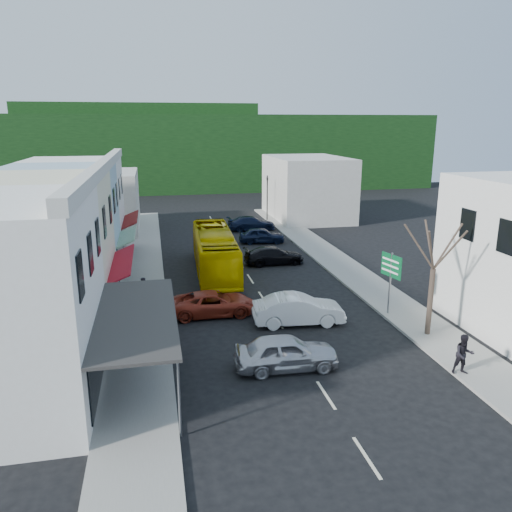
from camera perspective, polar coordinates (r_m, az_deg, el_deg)
The scene contains 19 objects.
ground at distance 28.10m, azimuth 2.51°, elevation -7.44°, with size 120.00×120.00×0.00m, color black.
sidewalk_left at distance 36.75m, azimuth -12.83°, elevation -2.24°, with size 3.00×52.00×0.15m, color gray.
sidewalk_right at distance 39.30m, azimuth 9.57°, elevation -0.95°, with size 3.00×52.00×0.15m, color gray.
shopfront_row at distance 31.48m, azimuth -22.47°, elevation 1.51°, with size 8.25×30.00×8.00m.
distant_block_left at distance 53.02m, azimuth -17.68°, elevation 5.89°, with size 8.00×10.00×6.00m, color #B7B2A8.
distant_block_right at distance 58.31m, azimuth 5.85°, elevation 7.78°, with size 8.00×12.00×7.00m, color #B7B2A8.
hillside at distance 90.48m, azimuth -8.74°, elevation 12.26°, with size 80.00×26.00×14.00m.
bus at distance 36.71m, azimuth -4.74°, elevation 0.47°, with size 2.50×11.60×3.10m, color #DDB900.
car_silver at distance 22.76m, azimuth 3.48°, elevation -11.13°, with size 1.80×4.40×1.40m, color silver.
car_white at distance 27.59m, azimuth 4.86°, elevation -6.35°, with size 1.80×4.40×1.40m, color white.
car_red at distance 28.86m, azimuth -4.86°, elevation -5.37°, with size 1.90×4.60×1.40m, color maroon.
car_black_near at distance 39.01m, azimuth 2.08°, elevation 0.09°, with size 1.84×4.50×1.40m, color black.
car_navy_mid at distance 45.88m, azimuth 0.66°, elevation 2.36°, with size 1.80×4.40×1.40m, color black.
car_navy_far at distance 51.43m, azimuth -0.53°, elevation 3.73°, with size 1.84×4.50×1.40m, color black.
pedestrian_left at distance 30.70m, azimuth -12.62°, elevation -3.84°, with size 0.60×0.40×1.70m, color black.
pedestrian_right at distance 23.67m, azimuth 22.65°, elevation -10.47°, with size 0.70×0.44×1.70m, color black.
direction_sign at distance 29.23m, azimuth 15.05°, elevation -3.18°, with size 0.55×1.67×3.72m, color #08532A, non-canonical shape.
street_tree at distance 26.48m, azimuth 19.60°, elevation -1.41°, with size 2.50×2.50×7.27m, color #372A22, non-canonical shape.
traffic_signal at distance 56.01m, azimuth 1.29°, elevation 6.59°, with size 0.60×1.07×5.13m, color black, non-canonical shape.
Camera 1 is at (-6.47, -25.17, 10.69)m, focal length 35.00 mm.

